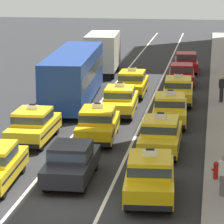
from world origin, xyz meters
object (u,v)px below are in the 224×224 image
at_px(bus_left_third, 74,74).
at_px(box_truck_left_fourth, 104,51).
at_px(taxi_center_third, 120,100).
at_px(taxi_right_fourth, 178,90).
at_px(pedestrian_trailing, 222,89).
at_px(taxi_center_second, 98,123).
at_px(taxi_center_fourth, 132,83).
at_px(sedan_right_sixth, 186,62).
at_px(taxi_right_second, 160,135).
at_px(taxi_right_third, 170,109).
at_px(taxi_left_second, 33,125).
at_px(sedan_right_fifth, 182,74).
at_px(fire_hydrant, 216,169).
at_px(pedestrian_mid_block, 223,175).
at_px(taxi_right_nearest, 150,175).
at_px(sedan_center_nearest, 71,161).

distance_m(bus_left_third, box_truck_left_fourth, 11.06).
bearing_deg(taxi_center_third, taxi_right_fourth, 48.43).
distance_m(taxi_center_third, pedestrian_trailing, 7.01).
bearing_deg(taxi_center_second, taxi_center_third, 87.15).
height_order(taxi_center_fourth, sedan_right_sixth, taxi_center_fourth).
relative_size(taxi_center_fourth, taxi_right_second, 1.00).
distance_m(bus_left_third, taxi_center_second, 9.22).
xyz_separation_m(taxi_right_third, pedestrian_trailing, (2.83, 5.63, 0.10)).
xyz_separation_m(taxi_left_second, sedan_right_sixth, (6.52, 22.26, -0.03)).
xyz_separation_m(taxi_right_third, sedan_right_fifth, (0.03, 11.59, -0.03)).
relative_size(sedan_right_sixth, fire_hydrant, 6.04).
bearing_deg(pedestrian_mid_block, taxi_right_nearest, -175.41).
bearing_deg(taxi_right_second, sedan_right_sixth, 89.62).
distance_m(taxi_right_second, fire_hydrant, 4.68).
xyz_separation_m(box_truck_left_fourth, pedestrian_trailing, (9.21, -10.16, -0.80)).
relative_size(box_truck_left_fourth, sedan_center_nearest, 1.63).
distance_m(taxi_right_nearest, taxi_right_fourth, 17.03).
xyz_separation_m(pedestrian_mid_block, pedestrian_trailing, (0.06, 17.03, 0.03)).
bearing_deg(sedan_right_sixth, pedestrian_mid_block, -84.71).
distance_m(taxi_right_second, pedestrian_mid_block, 6.47).
bearing_deg(taxi_center_second, taxi_right_second, -27.30).
height_order(bus_left_third, taxi_right_second, bus_left_third).
distance_m(bus_left_third, taxi_right_second, 12.16).
distance_m(box_truck_left_fourth, pedestrian_mid_block, 28.70).
xyz_separation_m(sedan_center_nearest, fire_hydrant, (5.83, 0.73, -0.30)).
height_order(sedan_right_fifth, sedan_right_sixth, same).
bearing_deg(pedestrian_mid_block, taxi_center_fourth, 107.09).
bearing_deg(sedan_right_fifth, taxi_center_fourth, -126.72).
height_order(taxi_left_second, box_truck_left_fourth, box_truck_left_fourth).
bearing_deg(fire_hydrant, pedestrian_trailing, 88.77).
distance_m(box_truck_left_fourth, sedan_right_fifth, 7.72).
relative_size(taxi_center_third, taxi_right_fourth, 1.00).
bearing_deg(sedan_right_fifth, bus_left_third, -133.25).
distance_m(sedan_right_sixth, fire_hydrant, 27.15).
xyz_separation_m(box_truck_left_fourth, taxi_right_fourth, (6.51, -10.38, -0.90)).
xyz_separation_m(taxi_center_third, sedan_right_sixth, (3.14, 15.74, -0.03)).
relative_size(box_truck_left_fourth, taxi_right_fourth, 1.54).
distance_m(taxi_center_second, pedestrian_mid_block, 9.67).
xyz_separation_m(taxi_center_second, taxi_right_nearest, (3.36, -7.72, 0.00)).
height_order(taxi_right_nearest, sedan_right_fifth, taxi_right_nearest).
bearing_deg(sedan_center_nearest, taxi_right_second, 54.87).
bearing_deg(taxi_right_nearest, taxi_left_second, 133.04).
xyz_separation_m(taxi_center_third, taxi_right_fourth, (3.18, 3.59, 0.00)).
bearing_deg(taxi_center_second, sedan_right_sixth, 80.95).
bearing_deg(taxi_right_nearest, sedan_center_nearest, 157.17).
height_order(box_truck_left_fourth, taxi_right_second, box_truck_left_fourth).
xyz_separation_m(taxi_center_fourth, pedestrian_mid_block, (5.81, -18.88, 0.07)).
relative_size(taxi_center_fourth, taxi_right_fourth, 0.99).
distance_m(taxi_right_third, sedan_right_sixth, 17.56).
bearing_deg(box_truck_left_fourth, taxi_right_third, -68.02).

